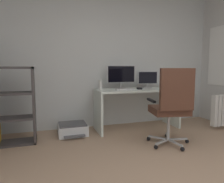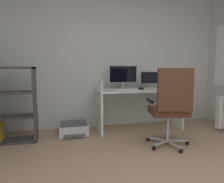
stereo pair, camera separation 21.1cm
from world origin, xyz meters
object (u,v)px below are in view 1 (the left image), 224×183
at_px(computer_mouse, 139,88).
at_px(desktop_speaker, 100,85).
at_px(monitor_main, 121,75).
at_px(office_chair, 172,104).
at_px(monitor_secondary, 148,79).
at_px(printer, 73,129).
at_px(desk, 137,99).
at_px(keyboard, 125,89).

relative_size(computer_mouse, desktop_speaker, 0.59).
distance_m(monitor_main, office_chair, 1.24).
height_order(monitor_main, computer_mouse, monitor_main).
xyz_separation_m(monitor_secondary, printer, (-1.49, -0.15, -0.83)).
height_order(desk, computer_mouse, computer_mouse).
height_order(desk, desktop_speaker, desktop_speaker).
bearing_deg(desk, printer, -179.82).
bearing_deg(office_chair, desktop_speaker, 124.66).
bearing_deg(printer, computer_mouse, -3.19).
relative_size(monitor_secondary, printer, 0.78).
bearing_deg(keyboard, desk, 13.19).
xyz_separation_m(desktop_speaker, office_chair, (0.75, -1.09, -0.21)).
bearing_deg(keyboard, office_chair, -69.02).
height_order(monitor_secondary, keyboard, monitor_secondary).
bearing_deg(computer_mouse, printer, 174.17).
xyz_separation_m(computer_mouse, printer, (-1.21, 0.07, -0.67)).
relative_size(monitor_secondary, desktop_speaker, 2.32).
xyz_separation_m(office_chair, printer, (-1.27, 0.98, -0.53)).
height_order(monitor_main, office_chair, monitor_main).
xyz_separation_m(keyboard, office_chair, (0.35, -0.93, -0.13)).
xyz_separation_m(desk, office_chair, (0.07, -0.99, 0.07)).
xyz_separation_m(monitor_secondary, office_chair, (-0.22, -1.13, -0.31)).
height_order(keyboard, computer_mouse, computer_mouse).
height_order(desk, keyboard, keyboard).
distance_m(monitor_main, computer_mouse, 0.43).
bearing_deg(computer_mouse, keyboard, 175.67).
relative_size(computer_mouse, office_chair, 0.09).
bearing_deg(computer_mouse, monitor_main, 139.19).
height_order(desk, printer, desk).
bearing_deg(monitor_secondary, monitor_main, -179.99).
bearing_deg(desktop_speaker, printer, -169.00).
distance_m(desktop_speaker, printer, 0.91).
bearing_deg(computer_mouse, desktop_speaker, 163.57).
distance_m(monitor_secondary, office_chair, 1.19).
xyz_separation_m(desk, monitor_secondary, (0.29, 0.15, 0.37)).
bearing_deg(desktop_speaker, desk, -8.19).
relative_size(desktop_speaker, printer, 0.34).
relative_size(monitor_main, computer_mouse, 5.59).
distance_m(monitor_main, monitor_secondary, 0.56).
bearing_deg(desktop_speaker, office_chair, -55.34).
relative_size(computer_mouse, printer, 0.20).
height_order(monitor_main, keyboard, monitor_main).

